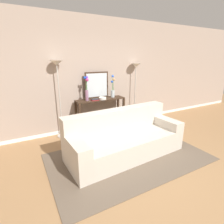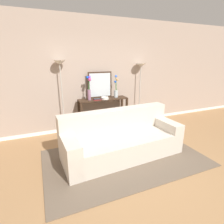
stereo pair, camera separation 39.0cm
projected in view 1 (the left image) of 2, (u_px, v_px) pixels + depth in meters
ground_plane at (146, 171)px, 3.06m from camera, size 16.00×16.00×0.02m
back_wall at (91, 76)px, 4.59m from camera, size 12.00×0.15×2.84m
area_rug at (129, 157)px, 3.46m from camera, size 2.98×1.81×0.01m
couch at (124, 139)px, 3.50m from camera, size 2.34×0.99×0.88m
console_table at (101, 109)px, 4.61m from camera, size 1.28×0.34×0.86m
floor_lamp_left at (58, 78)px, 3.97m from camera, size 0.28×0.28×1.81m
floor_lamp_right at (136, 77)px, 4.98m from camera, size 0.28×0.28×1.72m
wall_mirror at (97, 85)px, 4.54m from camera, size 0.63×0.02×0.67m
vase_tall_flowers at (87, 88)px, 4.27m from camera, size 0.12×0.12×0.59m
vase_short_flowers at (113, 90)px, 4.66m from camera, size 0.12×0.12×0.59m
fruit_bowl at (102, 98)px, 4.44m from camera, size 0.19×0.19×0.06m
book_stack at (95, 100)px, 4.36m from camera, size 0.19×0.13×0.04m
book_row_under_console at (90, 130)px, 4.62m from camera, size 0.42×0.17×0.13m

